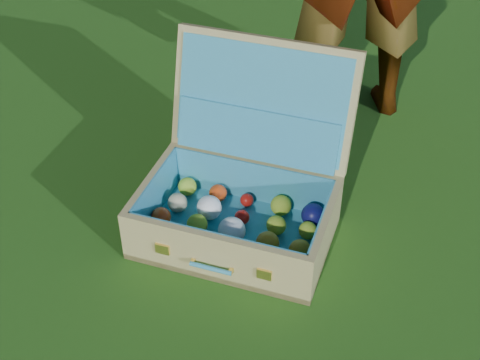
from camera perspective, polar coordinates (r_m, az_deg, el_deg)
ground at (r=1.98m, az=-2.38°, el=-4.08°), size 60.00×60.00×0.00m
suitcase at (r=1.91m, az=0.41°, el=-0.37°), size 0.60×0.56×0.50m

